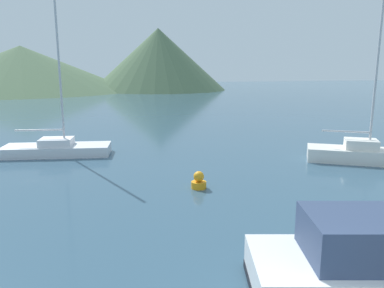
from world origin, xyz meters
The scene contains 5 objects.
sailboat_inner centered at (-6.30, 18.30, 0.43)m, with size 6.17×2.70×9.56m.
sailboat_middle centered at (9.75, 12.98, 0.53)m, with size 5.60×4.12×10.35m.
buoy_marker centered at (0.25, 10.62, 0.30)m, with size 0.64×0.64×0.74m.
hill_west centered at (-20.30, 81.33, 4.65)m, with size 45.56×45.56×9.30m.
hill_central centered at (8.23, 79.93, 6.63)m, with size 29.47×29.47×13.26m.
Camera 1 is at (-3.39, -4.01, 5.03)m, focal length 35.00 mm.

